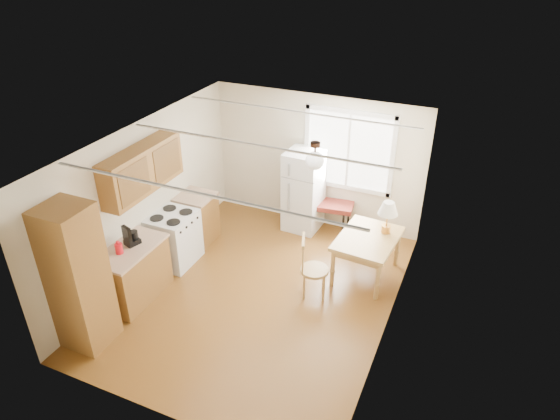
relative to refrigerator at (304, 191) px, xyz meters
The scene contains 11 objects.
room_shell 2.18m from the refrigerator, 87.29° to the right, with size 4.60×5.60×2.62m.
kitchen_run 3.19m from the refrigerator, 120.39° to the right, with size 0.65×3.40×2.20m.
window_unit 1.11m from the refrigerator, 26.83° to the left, with size 1.64×0.05×1.51m.
pendant_light 2.40m from the refrigerator, 65.04° to the right, with size 0.26×0.26×0.40m.
refrigerator is the anchor object (origin of this frame).
bench 0.43m from the refrigerator, 17.99° to the left, with size 1.25×0.60×0.56m.
dining_table 1.80m from the refrigerator, 34.01° to the right, with size 0.97×1.23×0.73m.
chair 2.02m from the refrigerator, 66.41° to the right, with size 0.49×0.48×1.00m.
table_lamp 1.90m from the refrigerator, 23.57° to the right, with size 0.32×0.32×0.55m.
coffee_maker 3.31m from the refrigerator, 119.40° to the right, with size 0.23×0.27×0.34m.
kettle 3.54m from the refrigerator, 117.63° to the right, with size 0.11×0.11×0.21m.
Camera 1 is at (2.79, -5.54, 5.00)m, focal length 32.00 mm.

